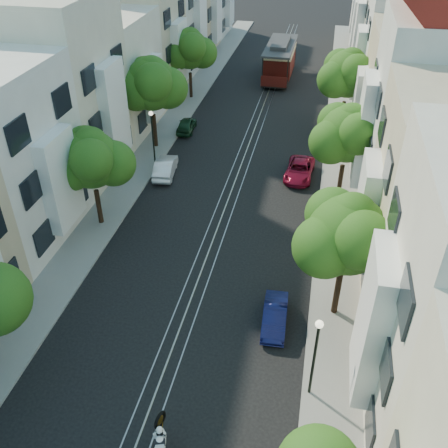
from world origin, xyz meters
The scene contains 23 objects.
ground centered at (0.00, 28.00, 0.00)m, with size 200.00×200.00×0.00m, color black.
sidewalk_east centered at (7.25, 28.00, 0.06)m, with size 2.50×80.00×0.12m, color gray.
sidewalk_west centered at (-7.25, 28.00, 0.06)m, with size 2.50×80.00×0.12m, color gray.
rail_left centered at (-0.55, 28.00, 0.01)m, with size 0.06×80.00×0.02m, color gray.
rail_slot centered at (0.00, 28.00, 0.01)m, with size 0.06×80.00×0.02m, color gray.
rail_right centered at (0.55, 28.00, 0.01)m, with size 0.06×80.00×0.02m, color gray.
lane_line centered at (0.00, 28.00, 0.00)m, with size 0.08×80.00×0.01m, color tan.
townhouses_east centered at (11.87, 27.91, 5.18)m, with size 7.75×72.00×12.00m.
townhouses_west centered at (-11.87, 27.91, 5.08)m, with size 7.75×72.00×11.76m.
tree_e_b centered at (7.26, 8.98, 4.73)m, with size 4.93×4.08×6.68m.
tree_e_c centered at (7.26, 19.98, 4.60)m, with size 4.84×3.99×6.52m.
tree_e_d centered at (7.26, 30.98, 4.87)m, with size 5.01×4.16×6.85m.
tree_w_b centered at (-7.14, 13.98, 4.40)m, with size 4.72×3.87×6.27m.
tree_w_c centered at (-7.14, 24.98, 5.07)m, with size 5.13×4.28×7.09m.
tree_w_d centered at (-7.14, 35.98, 4.60)m, with size 4.84×3.99×6.52m.
lamp_east centered at (6.30, 4.00, 2.85)m, with size 0.32×0.32×4.16m.
lamp_west centered at (-6.30, 22.00, 2.85)m, with size 0.32×0.32×4.16m.
sportbike_rider centered at (1.06, 0.23, 0.81)m, with size 0.73×1.89×1.46m.
cable_car centered at (0.50, 43.92, 2.07)m, with size 2.93×9.11×3.49m.
parked_car_e_mid centered at (4.40, 7.66, 0.53)m, with size 1.12×3.21×1.06m, color #0C103F.
parked_car_e_far centered at (4.40, 22.41, 0.56)m, with size 1.87×4.06×1.13m, color maroon.
parked_car_w_mid centered at (-5.11, 20.80, 0.62)m, with size 1.30×3.74×1.23m, color white.
parked_car_w_far centered at (-5.60, 28.40, 0.56)m, with size 1.33×3.31×1.13m, color #15351E.
Camera 1 is at (5.46, -9.52, 17.77)m, focal length 40.00 mm.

